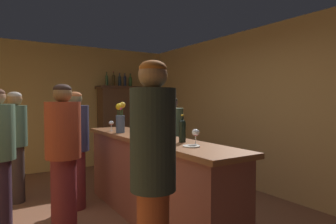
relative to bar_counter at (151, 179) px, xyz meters
name	(u,v)px	position (x,y,z in m)	size (l,w,h in m)	color
wall_back	(53,107)	(-0.48, 3.33, 0.80)	(5.17, 0.12, 2.65)	tan
wall_right	(276,110)	(2.10, -0.19, 0.80)	(0.12, 7.05, 2.65)	tan
bar_counter	(151,179)	(0.00, 0.00, 0.00)	(0.57, 2.92, 1.03)	brown
display_cabinet	(119,124)	(0.86, 3.03, 0.41)	(0.97, 0.44, 1.79)	brown
wine_bottle_riesling	(160,125)	(0.04, -0.16, 0.66)	(0.06, 0.06, 0.33)	black
wine_bottle_merlot	(182,130)	(0.07, -0.58, 0.65)	(0.07, 0.07, 0.30)	black
wine_bottle_pinot	(164,128)	(-0.02, -0.35, 0.64)	(0.07, 0.07, 0.29)	#203A18
wine_glass_front	(196,133)	(0.08, -0.79, 0.63)	(0.08, 0.08, 0.16)	white
wine_glass_mid	(111,123)	(-0.16, 0.87, 0.62)	(0.07, 0.07, 0.15)	white
flower_arrangement	(120,118)	(-0.13, 0.62, 0.72)	(0.14, 0.13, 0.42)	#40516B
cheese_plate	(191,146)	(-0.04, -0.87, 0.52)	(0.17, 0.17, 0.01)	white
display_bottle_left	(107,80)	(0.58, 3.03, 1.40)	(0.06, 0.06, 0.30)	#2B4B30
display_bottle_midleft	(113,80)	(0.73, 3.03, 1.41)	(0.07, 0.07, 0.33)	#412D12
display_bottle_center	(120,80)	(0.88, 3.03, 1.40)	(0.07, 0.07, 0.31)	#1D2C3B
display_bottle_midright	(125,80)	(1.01, 3.03, 1.41)	(0.06, 0.06, 0.30)	#1E233F
display_bottle_right	(130,81)	(1.14, 3.03, 1.40)	(0.08, 0.08, 0.30)	#305226
patron_by_cabinet	(63,154)	(-0.99, 0.15, 0.38)	(0.37, 0.37, 1.65)	maroon
patron_in_grey	(15,141)	(-1.33, 1.60, 0.37)	(0.32, 0.32, 1.60)	#362A26
patron_tall	(75,145)	(-0.67, 0.90, 0.35)	(0.36, 0.36, 1.59)	maroon
patron_near_entrance	(153,176)	(-0.75, -1.39, 0.45)	(0.31, 0.31, 1.74)	brown
bartender	(172,143)	(0.69, 0.58, 0.31)	(0.34, 0.34, 1.53)	gray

